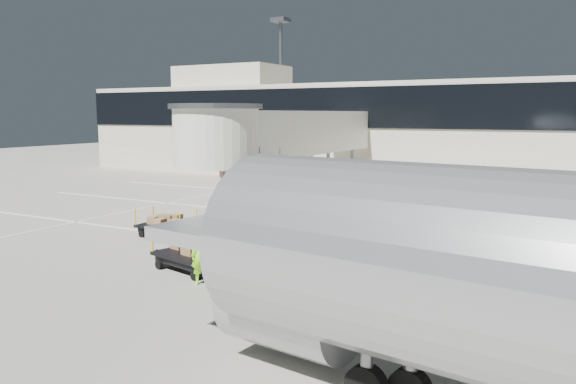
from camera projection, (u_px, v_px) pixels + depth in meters
The scene contains 11 objects.
ground at pixel (211, 254), 22.32m from camera, with size 140.00×140.00×0.00m, color #B5B1A2.
lane_markings at pixel (303, 215), 30.74m from camera, with size 40.00×30.00×0.02m.
terminal at pixel (417, 130), 47.91m from camera, with size 64.00×12.11×15.20m.
jet_bridge at pixel (277, 134), 34.26m from camera, with size 5.70×20.40×6.03m.
baggage_tug at pixel (312, 217), 26.77m from camera, with size 2.79×1.82×1.80m.
suitcase_cart at pixel (337, 236), 23.13m from camera, with size 3.77×2.63×1.48m.
box_cart_near at pixel (190, 256), 19.87m from camera, with size 3.65×2.09×1.40m.
box_cart_far at pixel (166, 226), 25.31m from camera, with size 3.26×1.36×1.27m.
ground_worker at pixel (202, 255), 18.17m from camera, with size 0.72×0.47×1.97m, color #8DFE1A.
minivan at pixel (525, 203), 27.24m from camera, with size 3.15×5.63×2.01m.
belt_loader at pixel (242, 169), 48.82m from camera, with size 4.13×1.87×1.94m.
Camera 1 is at (13.16, -17.59, 5.55)m, focal length 35.00 mm.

